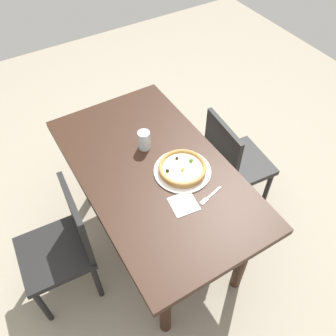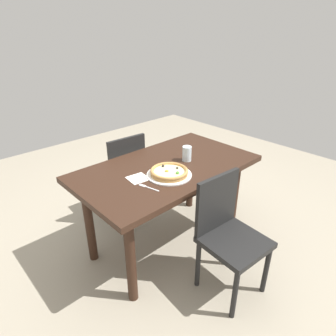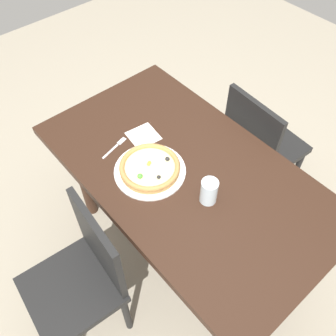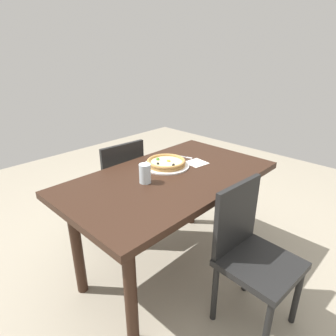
{
  "view_description": "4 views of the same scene",
  "coord_description": "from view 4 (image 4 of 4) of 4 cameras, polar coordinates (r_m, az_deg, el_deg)",
  "views": [
    {
      "loc": [
        -1.21,
        0.63,
        2.34
      ],
      "look_at": [
        -0.05,
        -0.07,
        0.78
      ],
      "focal_mm": 38.03,
      "sensor_mm": 36.0,
      "label": 1
    },
    {
      "loc": [
        -1.4,
        -1.5,
        1.75
      ],
      "look_at": [
        -0.05,
        -0.07,
        0.78
      ],
      "focal_mm": 30.77,
      "sensor_mm": 36.0,
      "label": 2
    },
    {
      "loc": [
        0.75,
        -0.76,
        2.11
      ],
      "look_at": [
        -0.05,
        -0.07,
        0.78
      ],
      "focal_mm": 39.31,
      "sensor_mm": 36.0,
      "label": 3
    },
    {
      "loc": [
        1.26,
        1.2,
        1.55
      ],
      "look_at": [
        -0.05,
        -0.07,
        0.78
      ],
      "focal_mm": 30.55,
      "sensor_mm": 36.0,
      "label": 4
    }
  ],
  "objects": [
    {
      "name": "ground_plane",
      "position": [
        2.33,
        0.33,
        -18.93
      ],
      "size": [
        6.0,
        6.0,
        0.0
      ],
      "primitive_type": "plane",
      "color": "#9E937F"
    },
    {
      "name": "dining_table",
      "position": [
        1.95,
        0.38,
        -4.28
      ],
      "size": [
        1.45,
        0.82,
        0.76
      ],
      "color": "#331E14",
      "rests_on": "ground"
    },
    {
      "name": "chair_near",
      "position": [
        2.47,
        -10.15,
        -3.43
      ],
      "size": [
        0.43,
        0.43,
        0.87
      ],
      "rotation": [
        0.0,
        0.0,
        3.06
      ],
      "color": "black",
      "rests_on": "ground"
    },
    {
      "name": "chair_far",
      "position": [
        1.76,
        16.2,
        -15.78
      ],
      "size": [
        0.43,
        0.43,
        0.87
      ],
      "rotation": [
        0.0,
        0.0,
        -0.07
      ],
      "color": "black",
      "rests_on": "ground"
    },
    {
      "name": "plate",
      "position": [
        2.06,
        -0.36,
        0.51
      ],
      "size": [
        0.33,
        0.33,
        0.01
      ],
      "primitive_type": "cylinder",
      "color": "white",
      "rests_on": "dining_table"
    },
    {
      "name": "pizza",
      "position": [
        2.05,
        -0.36,
        1.16
      ],
      "size": [
        0.28,
        0.28,
        0.04
      ],
      "color": "#B78447",
      "rests_on": "plate"
    },
    {
      "name": "fork",
      "position": [
        2.24,
        3.28,
        2.23
      ],
      "size": [
        0.05,
        0.16,
        0.0
      ],
      "rotation": [
        0.0,
        0.0,
        1.81
      ],
      "color": "silver",
      "rests_on": "dining_table"
    },
    {
      "name": "drinking_glass",
      "position": [
        1.79,
        -4.61,
        -1.1
      ],
      "size": [
        0.07,
        0.07,
        0.12
      ],
      "primitive_type": "cylinder",
      "color": "silver",
      "rests_on": "dining_table"
    },
    {
      "name": "napkin",
      "position": [
        2.13,
        5.66,
        1.04
      ],
      "size": [
        0.16,
        0.16,
        0.0
      ],
      "primitive_type": "cube",
      "rotation": [
        0.0,
        0.0,
        -0.13
      ],
      "color": "white",
      "rests_on": "dining_table"
    }
  ]
}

